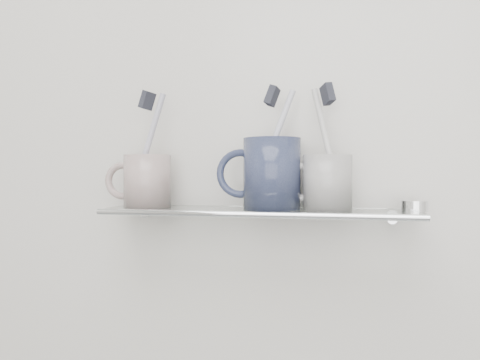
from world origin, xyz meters
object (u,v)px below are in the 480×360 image
(mug_left, at_px, (147,181))
(mug_center, at_px, (272,174))
(shelf_glass, at_px, (258,211))
(mug_right, at_px, (327,182))

(mug_left, xyz_separation_m, mug_center, (0.21, 0.00, 0.01))
(mug_left, bearing_deg, mug_center, 0.26)
(mug_left, relative_size, mug_center, 0.78)
(shelf_glass, xyz_separation_m, mug_left, (-0.19, 0.00, 0.05))
(mug_left, bearing_deg, mug_right, 0.26)
(shelf_glass, bearing_deg, mug_left, 178.51)
(mug_center, relative_size, mug_right, 1.32)
(shelf_glass, relative_size, mug_center, 4.40)
(mug_right, bearing_deg, mug_center, -171.18)
(mug_left, height_order, mug_right, mug_left)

